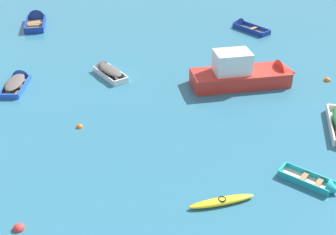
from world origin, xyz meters
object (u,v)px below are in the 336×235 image
Objects in this scene: motor_launch_red_near_left at (248,73)px; rowboat_deep_blue_back_row_right at (243,26)px; mooring_buoy_trailing at (327,81)px; rowboat_deep_blue_back_row_center at (36,20)px; mooring_buoy_between_boats_left at (80,127)px; mooring_buoy_outer_edge at (19,229)px; rowboat_blue_outer_right at (18,81)px; rowboat_white_center at (107,70)px; kayak_yellow_near_right at (222,201)px; rowboat_turquoise_far_right at (320,185)px.

rowboat_deep_blue_back_row_right is (0.44, 10.46, -0.55)m from motor_launch_red_near_left.
mooring_buoy_trailing is (5.25, 0.85, -0.73)m from motor_launch_red_near_left.
rowboat_deep_blue_back_row_center is 1.31× the size of rowboat_deep_blue_back_row_right.
mooring_buoy_trailing reaches higher than mooring_buoy_between_boats_left.
mooring_buoy_outer_edge is (7.56, -23.87, -0.23)m from rowboat_deep_blue_back_row_center.
motor_launch_red_near_left is 16.68m from mooring_buoy_outer_edge.
rowboat_deep_blue_back_row_center is at bearing 103.80° from rowboat_blue_outer_right.
mooring_buoy_between_boats_left is 0.81× the size of mooring_buoy_trailing.
rowboat_deep_blue_back_row_right is (9.66, 9.74, -0.11)m from rowboat_white_center.
motor_launch_red_near_left is at bearing 80.68° from kayak_yellow_near_right.
rowboat_blue_outer_right is at bearing 137.95° from mooring_buoy_between_boats_left.
motor_launch_red_near_left is at bearing 103.99° from rowboat_turquoise_far_right.
rowboat_turquoise_far_right is at bearing -104.38° from mooring_buoy_trailing.
rowboat_deep_blue_back_row_right reaches higher than kayak_yellow_near_right.
motor_launch_red_near_left is at bearing -92.41° from rowboat_deep_blue_back_row_right.
kayak_yellow_near_right is at bearing -38.44° from rowboat_blue_outer_right.
rowboat_turquoise_far_right is 0.81× the size of rowboat_deep_blue_back_row_right.
rowboat_blue_outer_right is 7.50× the size of mooring_buoy_trailing.
rowboat_blue_outer_right is 7.12× the size of mooring_buoy_outer_edge.
rowboat_blue_outer_right is at bearing 153.01° from rowboat_turquoise_far_right.
mooring_buoy_between_boats_left is (8.05, -16.39, -0.23)m from rowboat_deep_blue_back_row_center.
mooring_buoy_outer_edge is (-15.09, -14.29, 0.00)m from mooring_buoy_trailing.
motor_launch_red_near_left reaches higher than mooring_buoy_trailing.
mooring_buoy_between_boats_left is 0.77× the size of mooring_buoy_outer_edge.
rowboat_turquoise_far_right is 12.81m from mooring_buoy_outer_edge.
mooring_buoy_outer_edge is at bearing -165.26° from kayak_yellow_near_right.
mooring_buoy_between_boats_left is (-9.79, -16.42, -0.17)m from rowboat_deep_blue_back_row_right.
rowboat_turquoise_far_right is 4.56m from kayak_yellow_near_right.
rowboat_blue_outer_right is at bearing -141.85° from rowboat_deep_blue_back_row_right.
rowboat_deep_blue_back_row_center reaches higher than rowboat_turquoise_far_right.
rowboat_deep_blue_back_row_right is at bearing 59.21° from mooring_buoy_between_boats_left.
rowboat_deep_blue_back_row_right is (17.84, 0.04, -0.05)m from rowboat_deep_blue_back_row_center.
rowboat_deep_blue_back_row_right is at bearing 45.26° from rowboat_white_center.
rowboat_blue_outer_right is (2.88, -11.72, 0.04)m from rowboat_deep_blue_back_row_center.
mooring_buoy_between_boats_left is (-0.13, -6.68, -0.28)m from rowboat_white_center.
kayak_yellow_near_right is at bearing -58.62° from rowboat_white_center.
rowboat_turquoise_far_right is 11.15m from mooring_buoy_trailing.
rowboat_deep_blue_back_row_right reaches higher than rowboat_white_center.
motor_launch_red_near_left is (17.40, -10.42, 0.50)m from rowboat_deep_blue_back_row_center.
rowboat_deep_blue_back_row_right is at bearing 116.58° from mooring_buoy_trailing.
mooring_buoy_trailing is (19.77, 2.14, -0.27)m from rowboat_blue_outer_right.
kayak_yellow_near_right is (15.54, -21.77, -0.10)m from rowboat_deep_blue_back_row_center.
rowboat_turquoise_far_right reaches higher than kayak_yellow_near_right.
motor_launch_red_near_left reaches higher than mooring_buoy_between_boats_left.
rowboat_blue_outer_right is at bearing -174.91° from motor_launch_red_near_left.
rowboat_turquoise_far_right is 12.48m from mooring_buoy_between_boats_left.
rowboat_turquoise_far_right is 0.81× the size of rowboat_blue_outer_right.
rowboat_white_center is 14.47m from mooring_buoy_trailing.
mooring_buoy_outer_edge reaches higher than mooring_buoy_trailing.
rowboat_turquoise_far_right is at bearing -18.65° from mooring_buoy_between_boats_left.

